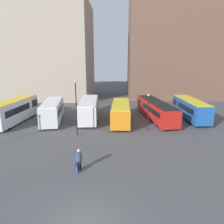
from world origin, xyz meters
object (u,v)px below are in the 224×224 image
(bus_0, at_px, (14,110))
(bus_4, at_px, (156,109))
(traveler, at_px, (79,158))
(lamp_post_0, at_px, (148,109))
(bus_5, at_px, (191,108))
(suitcase, at_px, (76,169))
(lamp_post_1, at_px, (76,104))
(bus_1, at_px, (52,111))
(bus_2, at_px, (89,109))
(bus_3, at_px, (121,112))

(bus_0, relative_size, bus_4, 0.81)
(traveler, distance_m, lamp_post_0, 12.88)
(bus_5, xyz_separation_m, suitcase, (-14.66, -16.87, -1.29))
(lamp_post_0, bearing_deg, lamp_post_1, -167.48)
(bus_5, bearing_deg, bus_0, 91.90)
(bus_1, relative_size, suitcase, 9.86)
(bus_2, distance_m, bus_5, 15.65)
(bus_1, xyz_separation_m, lamp_post_0, (13.48, -3.84, 1.22))
(bus_1, bearing_deg, traveler, -164.71)
(traveler, height_order, lamp_post_0, lamp_post_0)
(bus_0, height_order, lamp_post_0, lamp_post_0)
(bus_2, relative_size, suitcase, 10.61)
(bus_3, xyz_separation_m, bus_5, (10.76, 2.17, 0.08))
(suitcase, height_order, lamp_post_0, lamp_post_0)
(bus_2, height_order, suitcase, bus_2)
(bus_1, relative_size, traveler, 5.04)
(traveler, bearing_deg, bus_4, -38.88)
(bus_3, bearing_deg, bus_5, -76.65)
(bus_2, distance_m, bus_4, 10.27)
(bus_4, xyz_separation_m, suitcase, (-9.28, -16.73, -1.18))
(bus_1, xyz_separation_m, bus_2, (5.21, 1.29, 0.01))
(bus_5, height_order, lamp_post_0, lamp_post_0)
(bus_0, xyz_separation_m, lamp_post_0, (18.85, -3.20, 1.06))
(lamp_post_0, bearing_deg, bus_5, 38.14)
(bus_1, bearing_deg, lamp_post_0, -114.41)
(bus_3, height_order, traveler, bus_3)
(bus_2, distance_m, lamp_post_0, 9.80)
(bus_4, distance_m, bus_5, 5.38)
(bus_3, height_order, lamp_post_1, lamp_post_1)
(traveler, xyz_separation_m, lamp_post_0, (7.11, 10.59, 1.76))
(lamp_post_1, bearing_deg, bus_2, 85.48)
(bus_1, height_order, traveler, bus_1)
(bus_0, distance_m, bus_2, 10.77)
(bus_3, bearing_deg, traveler, 167.27)
(bus_5, bearing_deg, suitcase, 135.28)
(traveler, xyz_separation_m, suitcase, (-0.17, -0.49, -0.77))
(bus_4, height_order, suitcase, bus_4)
(bus_0, relative_size, bus_2, 1.01)
(bus_3, relative_size, traveler, 5.10)
(traveler, bearing_deg, bus_2, -5.41)
(bus_2, height_order, bus_4, bus_2)
(bus_2, height_order, lamp_post_0, lamp_post_0)
(bus_1, distance_m, traveler, 15.78)
(bus_0, distance_m, suitcase, 18.44)
(bus_2, relative_size, lamp_post_1, 1.50)
(bus_1, height_order, lamp_post_1, lamp_post_1)
(bus_0, xyz_separation_m, bus_3, (15.47, 0.42, -0.26))
(bus_1, distance_m, suitcase, 16.21)
(bus_3, bearing_deg, lamp_post_0, -134.99)
(bus_5, relative_size, lamp_post_1, 1.49)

